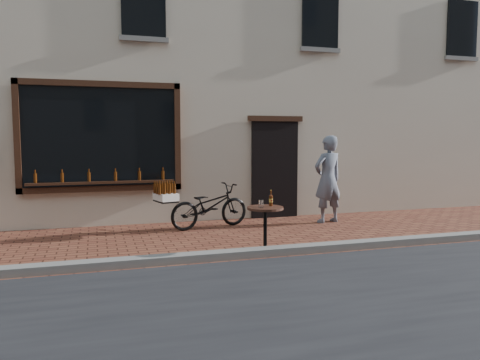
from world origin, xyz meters
name	(u,v)px	position (x,y,z in m)	size (l,w,h in m)	color
ground	(240,261)	(0.00, 0.00, 0.00)	(90.00, 90.00, 0.00)	brown
kerb	(237,254)	(0.00, 0.20, 0.06)	(90.00, 0.25, 0.12)	slate
shop_building	(169,21)	(0.00, 6.50, 5.00)	(28.00, 6.20, 10.00)	beige
cargo_bicycle	(208,206)	(0.13, 2.63, 0.46)	(2.06, 1.03, 0.96)	black
bistro_table	(265,220)	(0.52, 0.35, 0.53)	(0.58, 0.58, 0.99)	black
pedestrian	(328,179)	(2.76, 2.51, 0.94)	(0.69, 0.45, 1.88)	slate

